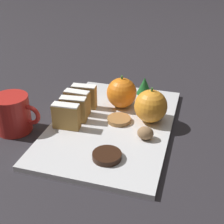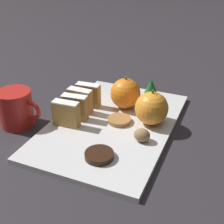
{
  "view_description": "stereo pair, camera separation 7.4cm",
  "coord_description": "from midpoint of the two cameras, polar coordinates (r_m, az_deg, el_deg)",
  "views": [
    {
      "loc": [
        0.18,
        -0.62,
        0.41
      ],
      "look_at": [
        0.0,
        0.0,
        0.04
      ],
      "focal_mm": 50.0,
      "sensor_mm": 36.0,
      "label": 1
    },
    {
      "loc": [
        0.25,
        -0.59,
        0.41
      ],
      "look_at": [
        0.0,
        0.0,
        0.04
      ],
      "focal_mm": 50.0,
      "sensor_mm": 36.0,
      "label": 2
    }
  ],
  "objects": [
    {
      "name": "orange_far",
      "position": [
        0.81,
        5.05,
        3.36
      ],
      "size": [
        0.08,
        0.08,
        0.09
      ],
      "color": "orange",
      "rests_on": "serving_platter"
    },
    {
      "name": "stollen_slice_front",
      "position": [
        0.73,
        -5.56,
        -0.38
      ],
      "size": [
        0.06,
        0.03,
        0.06
      ],
      "color": "#B28442",
      "rests_on": "serving_platter"
    },
    {
      "name": "stollen_slice_third",
      "position": [
        0.79,
        -3.23,
        2.04
      ],
      "size": [
        0.06,
        0.03,
        0.06
      ],
      "color": "#B28442",
      "rests_on": "serving_platter"
    },
    {
      "name": "stollen_slice_fourth",
      "position": [
        0.81,
        -1.81,
        3.06
      ],
      "size": [
        0.06,
        0.03,
        0.06
      ],
      "color": "#B28442",
      "rests_on": "serving_platter"
    },
    {
      "name": "walnut",
      "position": [
        0.69,
        8.57,
        -4.3
      ],
      "size": [
        0.04,
        0.03,
        0.03
      ],
      "color": "#8E6B47",
      "rests_on": "serving_platter"
    },
    {
      "name": "orange_near",
      "position": [
        0.74,
        10.07,
        0.59
      ],
      "size": [
        0.08,
        0.08,
        0.09
      ],
      "color": "orange",
      "rests_on": "serving_platter"
    },
    {
      "name": "serving_platter",
      "position": [
        0.76,
        2.79,
        -2.46
      ],
      "size": [
        0.28,
        0.43,
        0.01
      ],
      "color": "silver",
      "rests_on": "ground_plane"
    },
    {
      "name": "ground_plane",
      "position": [
        0.76,
        2.78,
        -2.84
      ],
      "size": [
        6.0,
        6.0,
        0.0
      ],
      "primitive_type": "plane",
      "color": "#28262B"
    },
    {
      "name": "evergreen_sprig",
      "position": [
        0.88,
        9.55,
        4.42
      ],
      "size": [
        0.04,
        0.04,
        0.05
      ],
      "color": "#195623",
      "rests_on": "serving_platter"
    },
    {
      "name": "chocolate_cookie",
      "position": [
        0.64,
        0.99,
        -8.0
      ],
      "size": [
        0.06,
        0.06,
        0.01
      ],
      "color": "black",
      "rests_on": "serving_platter"
    },
    {
      "name": "gingerbread_cookie",
      "position": [
        0.75,
        4.15,
        -1.57
      ],
      "size": [
        0.06,
        0.06,
        0.01
      ],
      "color": "#A3703D",
      "rests_on": "serving_platter"
    },
    {
      "name": "stollen_slice_second",
      "position": [
        0.76,
        -4.08,
        0.82
      ],
      "size": [
        0.07,
        0.03,
        0.06
      ],
      "color": "#B28442",
      "rests_on": "serving_platter"
    },
    {
      "name": "coffee_mug",
      "position": [
        0.77,
        -14.54,
        0.57
      ],
      "size": [
        0.11,
        0.08,
        0.09
      ],
      "color": "red",
      "rests_on": "ground_plane"
    }
  ]
}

